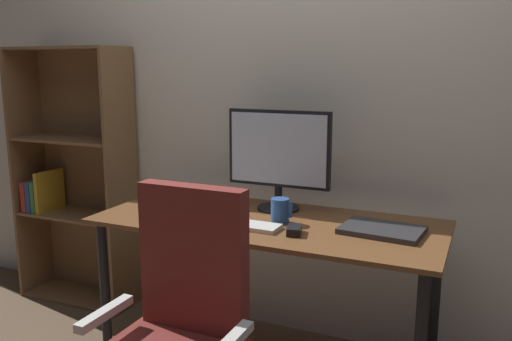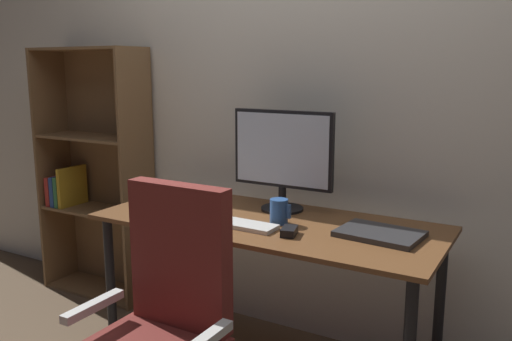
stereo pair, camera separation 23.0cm
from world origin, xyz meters
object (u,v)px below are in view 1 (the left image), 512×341
desk (267,239)px  laptop (382,230)px  keyboard (246,225)px  bookshelf (75,178)px  monitor (279,154)px  mouse (294,230)px  coffee_mug (280,211)px

desk → laptop: size_ratio=4.77×
keyboard → bookshelf: bookshelf is taller
laptop → desk: bearing=-171.7°
bookshelf → monitor: bearing=-5.8°
monitor → keyboard: bearing=-93.0°
keyboard → mouse: bearing=-0.1°
desk → monitor: size_ratio=3.05×
desk → monitor: monitor is taller
monitor → keyboard: (-0.02, -0.32, -0.26)m
mouse → laptop: 0.36m
coffee_mug → keyboard: bearing=-131.2°
desk → mouse: mouse is taller
mouse → laptop: size_ratio=0.30×
desk → mouse: 0.25m
desk → mouse: bearing=-38.6°
mouse → laptop: bearing=12.8°
keyboard → laptop: 0.56m
desk → laptop: 0.51m
mouse → laptop: mouse is taller
monitor → mouse: monitor is taller
laptop → bookshelf: 1.92m
bookshelf → keyboard: bearing=-18.8°
mouse → coffee_mug: bearing=117.0°
laptop → bookshelf: bookshelf is taller
monitor → coffee_mug: monitor is taller
bookshelf → coffee_mug: bearing=-13.1°
desk → laptop: bearing=2.9°
monitor → bookshelf: size_ratio=0.33×
keyboard → coffee_mug: coffee_mug is taller
keyboard → mouse: size_ratio=3.02×
bookshelf → laptop: bearing=-9.0°
desk → bookshelf: size_ratio=1.01×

